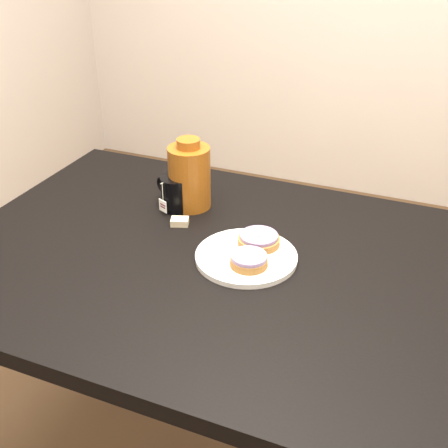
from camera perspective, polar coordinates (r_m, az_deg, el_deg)
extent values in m
cube|color=black|center=(1.32, 1.60, -4.55)|extent=(1.40, 0.90, 0.04)
cylinder|color=black|center=(2.07, -11.34, -3.52)|extent=(0.06, 0.06, 0.71)
cylinder|color=white|center=(1.31, 2.27, -3.35)|extent=(0.24, 0.24, 0.01)
torus|color=white|center=(1.31, 2.28, -3.11)|extent=(0.23, 0.23, 0.01)
cylinder|color=brown|center=(1.34, 3.56, -1.73)|extent=(0.13, 0.13, 0.02)
cylinder|color=#9177A0|center=(1.34, 3.58, -1.24)|extent=(0.11, 0.11, 0.01)
cylinder|color=brown|center=(1.27, 2.54, -3.84)|extent=(0.09, 0.09, 0.02)
cylinder|color=#9177A0|center=(1.26, 2.56, -3.33)|extent=(0.08, 0.08, 0.01)
cylinder|color=black|center=(1.51, -4.85, 3.15)|extent=(0.11, 0.11, 0.09)
cylinder|color=black|center=(1.50, -4.91, 4.47)|extent=(0.07, 0.07, 0.00)
torus|color=black|center=(1.55, -6.20, 4.00)|extent=(0.05, 0.03, 0.05)
cylinder|color=beige|center=(1.48, -6.26, 3.32)|extent=(0.00, 0.00, 0.05)
cube|color=white|center=(1.50, -6.17, 1.86)|extent=(0.03, 0.01, 0.03)
cube|color=#C6B793|center=(1.45, -4.52, 0.24)|extent=(0.05, 0.05, 0.02)
cylinder|color=#632F0D|center=(1.51, -3.52, 4.75)|extent=(0.15, 0.15, 0.17)
cylinder|color=#632F0D|center=(1.47, -3.64, 8.17)|extent=(0.06, 0.06, 0.02)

